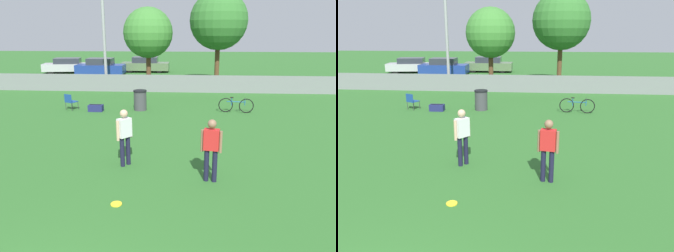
{
  "view_description": "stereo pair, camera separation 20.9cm",
  "coord_description": "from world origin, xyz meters",
  "views": [
    {
      "loc": [
        2.25,
        -2.55,
        3.77
      ],
      "look_at": [
        1.59,
        6.74,
        1.05
      ],
      "focal_mm": 35.0,
      "sensor_mm": 36.0,
      "label": 1
    },
    {
      "loc": [
        2.45,
        -2.54,
        3.77
      ],
      "look_at": [
        1.59,
        6.74,
        1.05
      ],
      "focal_mm": 35.0,
      "sensor_mm": 36.0,
      "label": 2
    }
  ],
  "objects": [
    {
      "name": "tree_near_pole",
      "position": [
        -0.61,
        19.55,
        3.62
      ],
      "size": [
        3.25,
        3.25,
        5.26
      ],
      "color": "brown",
      "rests_on": "ground_plane"
    },
    {
      "name": "trash_bin",
      "position": [
        -0.22,
        13.06,
        0.5
      ],
      "size": [
        0.65,
        0.65,
        0.99
      ],
      "color": "#3F3F44",
      "rests_on": "ground_plane"
    },
    {
      "name": "parked_car_silver",
      "position": [
        -9.09,
        27.23,
        0.67
      ],
      "size": [
        4.62,
        2.49,
        1.36
      ],
      "rotation": [
        0.0,
        0.0,
        0.17
      ],
      "color": "black",
      "rests_on": "ground_plane"
    },
    {
      "name": "frisbee_disc",
      "position": [
        0.62,
        3.94,
        0.01
      ],
      "size": [
        0.26,
        0.26,
        0.03
      ],
      "color": "yellow",
      "rests_on": "ground_plane"
    },
    {
      "name": "tree_far_right",
      "position": [
        4.02,
        20.47,
        4.4
      ],
      "size": [
        3.87,
        3.87,
        6.35
      ],
      "color": "brown",
      "rests_on": "ground_plane"
    },
    {
      "name": "folding_chair_sideline",
      "position": [
        -3.64,
        12.82,
        0.46
      ],
      "size": [
        0.62,
        0.62,
        0.8
      ],
      "rotation": [
        0.0,
        0.0,
        2.68
      ],
      "color": "#333338",
      "rests_on": "ground_plane"
    },
    {
      "name": "light_pole",
      "position": [
        -3.55,
        19.56,
        4.52
      ],
      "size": [
        0.9,
        0.36,
        7.57
      ],
      "color": "#9E9EA3",
      "rests_on": "ground_plane"
    },
    {
      "name": "bicycle_sideline",
      "position": [
        4.41,
        12.87,
        0.36
      ],
      "size": [
        1.65,
        0.44,
        0.74
      ],
      "rotation": [
        0.0,
        0.0,
        -0.1
      ],
      "color": "black",
      "rests_on": "ground_plane"
    },
    {
      "name": "fence_backline",
      "position": [
        0.0,
        18.0,
        0.55
      ],
      "size": [
        23.81,
        0.07,
        1.21
      ],
      "color": "gray",
      "rests_on": "ground_plane"
    },
    {
      "name": "player_defender_red",
      "position": [
        2.79,
        5.3,
        0.96
      ],
      "size": [
        0.54,
        0.29,
        1.66
      ],
      "rotation": [
        0.0,
        0.0,
        -0.18
      ],
      "color": "#191933",
      "rests_on": "ground_plane"
    },
    {
      "name": "player_receiver_white",
      "position": [
        0.4,
        6.18,
        0.96
      ],
      "size": [
        0.42,
        0.43,
        1.66
      ],
      "rotation": [
        0.0,
        0.0,
        0.85
      ],
      "color": "#191933",
      "rests_on": "ground_plane"
    },
    {
      "name": "parked_car_blue",
      "position": [
        -5.68,
        25.97,
        0.7
      ],
      "size": [
        4.18,
        1.86,
        1.46
      ],
      "rotation": [
        0.0,
        0.0,
        0.01
      ],
      "color": "black",
      "rests_on": "ground_plane"
    },
    {
      "name": "parked_car_olive",
      "position": [
        -2.06,
        28.44,
        0.68
      ],
      "size": [
        4.45,
        1.75,
        1.4
      ],
      "rotation": [
        0.0,
        0.0,
        0.0
      ],
      "color": "black",
      "rests_on": "ground_plane"
    },
    {
      "name": "gear_bag_sideline",
      "position": [
        -2.34,
        12.66,
        0.16
      ],
      "size": [
        0.69,
        0.38,
        0.34
      ],
      "color": "navy",
      "rests_on": "ground_plane"
    }
  ]
}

